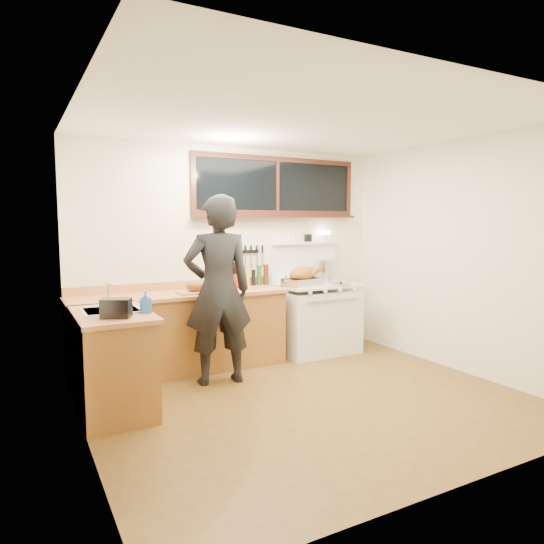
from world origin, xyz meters
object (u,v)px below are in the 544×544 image
vintage_stove (316,317)px  roast_turkey (302,278)px  cutting_board (196,288)px  man (218,290)px

vintage_stove → roast_turkey: bearing=-158.0°
cutting_board → roast_turkey: roast_turkey is taller
vintage_stove → man: bearing=-161.6°
vintage_stove → roast_turkey: 0.62m
man → cutting_board: man is taller
roast_turkey → man: bearing=-162.4°
man → roast_turkey: (1.29, 0.41, 0.02)m
cutting_board → roast_turkey: size_ratio=0.91×
vintage_stove → man: size_ratio=0.80×
man → vintage_stove: bearing=18.4°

